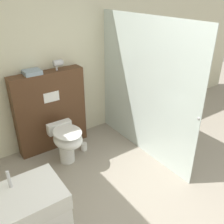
{
  "coord_description": "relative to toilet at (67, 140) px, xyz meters",
  "views": [
    {
      "loc": [
        -1.51,
        -0.91,
        2.2
      ],
      "look_at": [
        0.11,
        1.42,
        0.76
      ],
      "focal_mm": 40.0,
      "sensor_mm": 36.0,
      "label": 1
    }
  ],
  "objects": [
    {
      "name": "wall_back",
      "position": [
        0.41,
        0.66,
        0.9
      ],
      "size": [
        8.0,
        0.06,
        2.5
      ],
      "color": "beige",
      "rests_on": "ground_plane"
    },
    {
      "name": "folded_towel",
      "position": [
        -0.17,
        0.51,
        0.84
      ],
      "size": [
        0.22,
        0.2,
        0.06
      ],
      "color": "#8C9EAD",
      "rests_on": "partition_panel"
    },
    {
      "name": "toilet",
      "position": [
        0.0,
        0.0,
        0.0
      ],
      "size": [
        0.37,
        0.54,
        0.53
      ],
      "color": "white",
      "rests_on": "ground_plane"
    },
    {
      "name": "hair_drier",
      "position": [
        0.19,
        0.49,
        0.91
      ],
      "size": [
        0.15,
        0.08,
        0.14
      ],
      "color": "#B7B7BC",
      "rests_on": "partition_panel"
    },
    {
      "name": "partition_panel",
      "position": [
        0.01,
        0.5,
        0.23
      ],
      "size": [
        1.02,
        0.21,
        1.17
      ],
      "color": "#51331E",
      "rests_on": "ground_plane"
    },
    {
      "name": "spare_toilet_roll",
      "position": [
        0.32,
        0.13,
        -0.3
      ],
      "size": [
        0.09,
        0.09,
        0.12
      ],
      "color": "white",
      "rests_on": "ground_plane"
    },
    {
      "name": "shower_glass",
      "position": [
        1.04,
        -0.32,
        0.6
      ],
      "size": [
        0.04,
        1.88,
        1.9
      ],
      "color": "silver",
      "rests_on": "ground_plane"
    }
  ]
}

